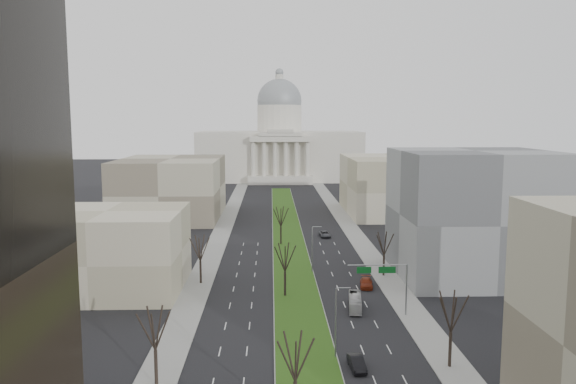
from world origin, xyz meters
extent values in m
plane|color=black|center=(0.00, 120.00, 0.00)|extent=(600.00, 600.00, 0.00)
cube|color=#999993|center=(0.00, 119.00, 0.07)|extent=(8.00, 222.00, 0.15)
cube|color=#284E14|center=(0.00, 119.00, 0.17)|extent=(7.70, 221.70, 0.06)
cube|color=gray|center=(-17.50, 95.00, 0.07)|extent=(5.00, 330.00, 0.15)
cube|color=gray|center=(17.50, 95.00, 0.07)|extent=(5.00, 330.00, 0.15)
cube|color=beige|center=(0.00, 270.00, 12.00)|extent=(80.00, 40.00, 24.00)
cube|color=beige|center=(0.00, 247.00, 2.00)|extent=(30.00, 6.00, 4.00)
cube|color=beige|center=(0.00, 247.00, 21.00)|extent=(28.00, 5.00, 2.50)
cube|color=beige|center=(0.00, 247.00, 23.00)|extent=(20.00, 5.00, 1.80)
cube|color=beige|center=(0.00, 247.00, 24.60)|extent=(12.00, 5.00, 1.60)
cylinder|color=beige|center=(0.00, 270.00, 30.00)|extent=(22.00, 22.00, 14.00)
sphere|color=gray|center=(0.00, 270.00, 39.00)|extent=(22.00, 22.00, 22.00)
cylinder|color=beige|center=(0.00, 270.00, 50.00)|extent=(4.00, 4.00, 4.00)
sphere|color=gray|center=(0.00, 270.00, 53.00)|extent=(4.00, 4.00, 4.00)
cylinder|color=beige|center=(-12.50, 247.00, 12.00)|extent=(2.00, 2.00, 16.00)
cylinder|color=beige|center=(-7.50, 247.00, 12.00)|extent=(2.00, 2.00, 16.00)
cylinder|color=beige|center=(-2.50, 247.00, 12.00)|extent=(2.00, 2.00, 16.00)
cylinder|color=beige|center=(2.50, 247.00, 12.00)|extent=(2.00, 2.00, 16.00)
cylinder|color=beige|center=(7.50, 247.00, 12.00)|extent=(2.00, 2.00, 16.00)
cylinder|color=beige|center=(12.50, 247.00, 12.00)|extent=(2.00, 2.00, 16.00)
cube|color=tan|center=(-33.00, 85.00, 7.00)|extent=(26.00, 22.00, 14.00)
cube|color=slate|center=(34.00, 92.00, 12.00)|extent=(28.00, 26.00, 24.00)
cube|color=#7A715E|center=(-35.00, 160.00, 9.00)|extent=(30.00, 40.00, 18.00)
cube|color=tan|center=(35.00, 165.00, 9.00)|extent=(30.00, 40.00, 18.00)
cylinder|color=black|center=(-17.20, 48.00, 2.16)|extent=(0.40, 0.40, 4.32)
cylinder|color=black|center=(-17.20, 88.00, 2.11)|extent=(0.40, 0.40, 4.22)
cylinder|color=black|center=(17.20, 52.00, 2.21)|extent=(0.40, 0.40, 4.42)
cylinder|color=black|center=(17.20, 92.00, 2.02)|extent=(0.40, 0.40, 4.03)
cylinder|color=black|center=(-2.00, 80.00, 2.16)|extent=(0.40, 0.40, 4.32)
cylinder|color=black|center=(-2.00, 120.00, 2.16)|extent=(0.40, 0.40, 4.32)
cylinder|color=gray|center=(3.70, 55.00, 4.50)|extent=(0.20, 0.20, 9.00)
cylinder|color=gray|center=(4.60, 55.00, 9.10)|extent=(1.80, 0.12, 0.12)
cylinder|color=gray|center=(3.70, 95.00, 4.50)|extent=(0.20, 0.20, 9.00)
cylinder|color=gray|center=(4.60, 95.00, 9.10)|extent=(1.80, 0.12, 0.12)
cylinder|color=gray|center=(16.20, 70.00, 4.00)|extent=(0.24, 0.24, 8.00)
cylinder|color=gray|center=(11.70, 70.00, 8.00)|extent=(9.00, 0.18, 0.18)
cube|color=#0C591E|center=(13.20, 70.08, 7.20)|extent=(2.60, 0.08, 1.00)
cube|color=#0C591E|center=(9.70, 70.08, 7.20)|extent=(2.20, 0.08, 1.00)
imported|color=black|center=(5.91, 51.88, 0.76)|extent=(1.94, 4.71, 1.52)
imported|color=maroon|center=(12.67, 84.90, 0.78)|extent=(2.91, 5.60, 1.55)
imported|color=#4B4C52|center=(9.36, 128.41, 0.73)|extent=(2.84, 5.43, 1.46)
imported|color=silver|center=(8.92, 73.30, 1.11)|extent=(2.84, 8.13, 2.22)
camera|label=1|loc=(-4.28, -11.91, 29.67)|focal=35.00mm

